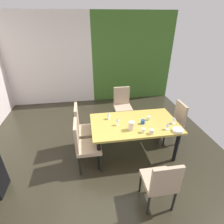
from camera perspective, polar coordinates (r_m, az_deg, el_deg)
ground_plane at (r=3.73m, az=-3.40°, el=-14.43°), size 5.28×5.84×0.02m
back_panel_interior at (r=5.82m, az=-20.33°, el=15.28°), size 2.69×0.10×2.72m
garden_window_panel at (r=5.92m, az=6.70°, el=17.00°), size 2.60×0.10×2.72m
dining_table at (r=3.48m, az=7.28°, el=-4.60°), size 1.69×0.98×0.72m
chair_head_near at (r=2.71m, az=15.68°, el=-21.03°), size 0.44×0.44×0.90m
chair_left_near at (r=3.21m, az=-9.14°, el=-10.17°), size 0.45×0.44×0.98m
chair_right_far at (r=4.11m, az=19.58°, el=-2.58°), size 0.44×0.44×0.93m
chair_head_far at (r=4.59m, az=3.39°, el=2.66°), size 0.44×0.45×0.95m
chair_left_far at (r=3.63m, az=-9.37°, el=-4.78°), size 0.45×0.44×1.03m
wine_glass_right at (r=3.28m, az=1.90°, el=-2.49°), size 0.06×0.06×0.16m
wine_glass_center at (r=3.54m, az=19.69°, el=-2.14°), size 0.07×0.07×0.14m
wine_glass_corner at (r=3.48m, az=-1.05°, el=-0.75°), size 0.08×0.08×0.15m
wine_glass_west at (r=3.32m, az=17.77°, el=-3.86°), size 0.06×0.06×0.15m
serving_bowl_left at (r=3.36m, az=20.67°, el=-5.61°), size 0.19×0.19×0.05m
cup_north at (r=3.16m, az=10.16°, el=-5.93°), size 0.07×0.07×0.08m
cup_near_window at (r=3.56m, az=11.89°, el=-1.96°), size 0.06×0.06×0.08m
cup_front at (r=3.16m, az=12.85°, el=-6.27°), size 0.08×0.08×0.08m
cup_near_shelf at (r=3.41m, az=10.03°, el=-3.16°), size 0.08×0.08×0.08m
pitcher_rear at (r=3.19m, az=6.31°, el=-4.45°), size 0.12×0.11×0.17m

